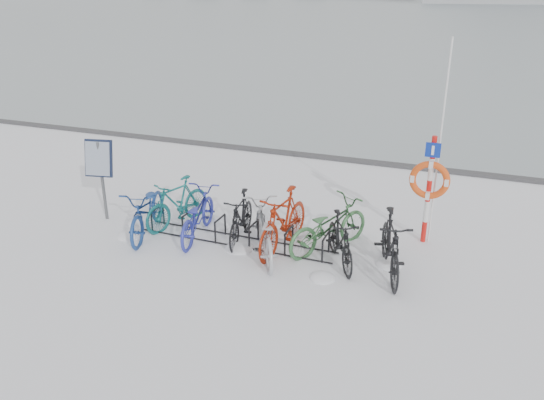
{
  "coord_description": "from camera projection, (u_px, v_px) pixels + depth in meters",
  "views": [
    {
      "loc": [
        4.06,
        -8.48,
        4.62
      ],
      "look_at": [
        0.51,
        0.6,
        0.73
      ],
      "focal_mm": 35.0,
      "sensor_mm": 36.0,
      "label": 1
    }
  ],
  "objects": [
    {
      "name": "bike_0",
      "position": [
        148.0,
        209.0,
        10.63
      ],
      "size": [
        1.23,
        2.12,
        1.05
      ],
      "primitive_type": "imported",
      "rotation": [
        0.0,
        0.0,
        0.28
      ],
      "color": "navy",
      "rests_on": "ground"
    },
    {
      "name": "info_board",
      "position": [
        99.0,
        163.0,
        10.98
      ],
      "size": [
        0.62,
        0.34,
        1.76
      ],
      "rotation": [
        0.0,
        0.0,
        0.21
      ],
      "color": "#595B5E",
      "rests_on": "ground"
    },
    {
      "name": "quay_edge",
      "position": [
        322.0,
        157.0,
        15.51
      ],
      "size": [
        400.0,
        0.25,
        0.1
      ],
      "primitive_type": "cube",
      "color": "#3F3F42",
      "rests_on": "ground"
    },
    {
      "name": "ground",
      "position": [
        237.0,
        242.0,
        10.42
      ],
      "size": [
        900.0,
        900.0,
        0.0
      ],
      "primitive_type": "plane",
      "color": "white",
      "rests_on": "ground"
    },
    {
      "name": "bike_2",
      "position": [
        197.0,
        213.0,
        10.49
      ],
      "size": [
        0.97,
        1.96,
        0.98
      ],
      "primitive_type": "imported",
      "rotation": [
        0.0,
        0.0,
        3.32
      ],
      "color": "#29319D",
      "rests_on": "ground"
    },
    {
      "name": "bike_8",
      "position": [
        391.0,
        243.0,
        9.08
      ],
      "size": [
        1.07,
        1.95,
        1.13
      ],
      "primitive_type": "imported",
      "rotation": [
        0.0,
        0.0,
        0.3
      ],
      "color": "black",
      "rests_on": "ground"
    },
    {
      "name": "bike_1",
      "position": [
        177.0,
        201.0,
        11.01
      ],
      "size": [
        0.94,
        1.8,
        1.04
      ],
      "primitive_type": "imported",
      "rotation": [
        0.0,
        0.0,
        -0.28
      ],
      "color": "#146162",
      "rests_on": "ground"
    },
    {
      "name": "bike_7",
      "position": [
        340.0,
        239.0,
        9.45
      ],
      "size": [
        1.17,
        1.6,
        0.95
      ],
      "primitive_type": "imported",
      "rotation": [
        0.0,
        0.0,
        0.52
      ],
      "color": "black",
      "rests_on": "ground"
    },
    {
      "name": "bike_5",
      "position": [
        283.0,
        219.0,
        9.97
      ],
      "size": [
        0.76,
        2.02,
        1.18
      ],
      "primitive_type": "imported",
      "rotation": [
        0.0,
        0.0,
        -0.1
      ],
      "color": "maroon",
      "rests_on": "ground"
    },
    {
      "name": "bike_6",
      "position": [
        329.0,
        224.0,
        9.96
      ],
      "size": [
        1.58,
        2.02,
        1.02
      ],
      "primitive_type": "imported",
      "rotation": [
        0.0,
        0.0,
        2.6
      ],
      "color": "#37693C",
      "rests_on": "ground"
    },
    {
      "name": "ice_sheet",
      "position": [
        476.0,
        7.0,
        144.49
      ],
      "size": [
        400.0,
        298.0,
        0.02
      ],
      "primitive_type": "cube",
      "color": "#98A5AC",
      "rests_on": "ground"
    },
    {
      "name": "bike_4",
      "position": [
        263.0,
        230.0,
        9.73
      ],
      "size": [
        1.55,
        2.02,
        1.02
      ],
      "primitive_type": "imported",
      "rotation": [
        0.0,
        0.0,
        3.66
      ],
      "color": "#A9ACB2",
      "rests_on": "ground"
    },
    {
      "name": "lifebuoy_station",
      "position": [
        430.0,
        180.0,
        9.9
      ],
      "size": [
        0.75,
        0.22,
        3.87
      ],
      "color": "red",
      "rests_on": "ground"
    },
    {
      "name": "snow_drifts",
      "position": [
        240.0,
        244.0,
        10.34
      ],
      "size": [
        5.75,
        1.96,
        0.2
      ],
      "color": "white",
      "rests_on": "ground"
    },
    {
      "name": "bike_rack",
      "position": [
        237.0,
        233.0,
        10.35
      ],
      "size": [
        4.0,
        0.48,
        0.46
      ],
      "color": "black",
      "rests_on": "ground"
    },
    {
      "name": "bike_3",
      "position": [
        241.0,
        216.0,
        10.36
      ],
      "size": [
        0.73,
        1.7,
        0.99
      ],
      "primitive_type": "imported",
      "rotation": [
        0.0,
        0.0,
        0.16
      ],
      "color": "black",
      "rests_on": "ground"
    }
  ]
}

